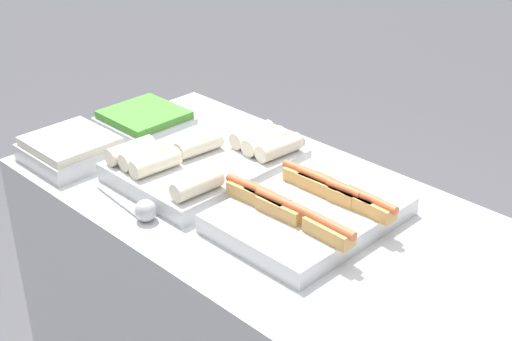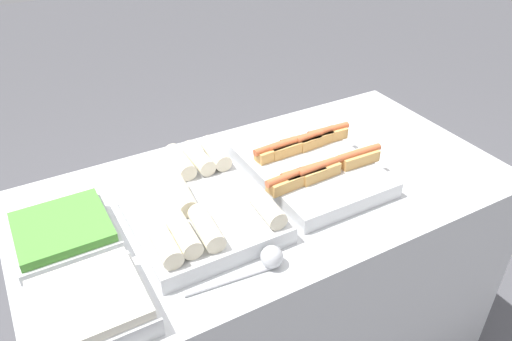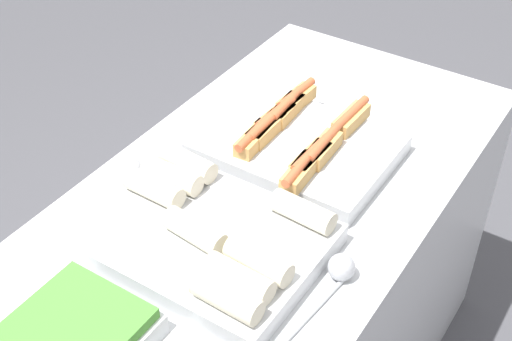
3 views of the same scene
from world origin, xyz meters
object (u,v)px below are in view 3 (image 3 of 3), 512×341
Objects in this scene: tray_hotdogs at (297,144)px; serving_spoon_near at (338,272)px; tray_wraps at (207,236)px; serving_spoon_far at (128,175)px; tray_side_back at (75,337)px.

tray_hotdogs is 1.78× the size of serving_spoon_near.
serving_spoon_far is (0.07, 0.29, -0.01)m from tray_wraps.
tray_side_back is 0.92× the size of serving_spoon_far.
serving_spoon_far is at bearing 29.78° from tray_side_back.
serving_spoon_near is at bearing -138.08° from tray_hotdogs.
serving_spoon_near is (0.07, -0.28, -0.01)m from tray_wraps.
serving_spoon_far is at bearing 138.13° from tray_hotdogs.
tray_wraps is at bearing -179.00° from tray_hotdogs.
tray_hotdogs is 1.71× the size of serving_spoon_far.
tray_wraps is at bearing 104.17° from serving_spoon_near.
tray_side_back reaches higher than serving_spoon_near.
tray_hotdogs is 0.73m from tray_side_back.
tray_side_back is at bearing 141.94° from serving_spoon_near.
tray_side_back is (-0.34, 0.05, -0.00)m from tray_wraps.
serving_spoon_near is (-0.32, -0.28, -0.01)m from tray_hotdogs.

